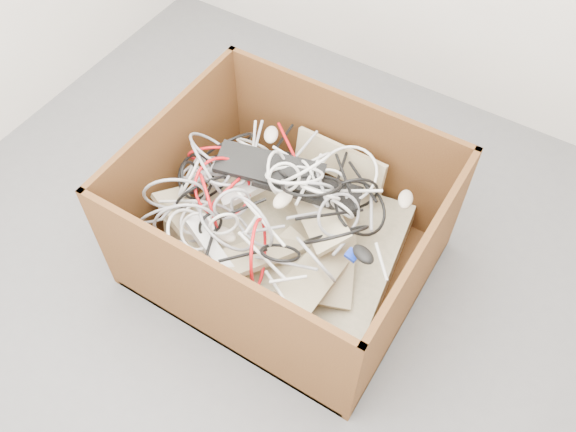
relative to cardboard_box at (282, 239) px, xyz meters
The scene contains 9 objects.
ground 0.24m from the cardboard_box, 108.20° to the right, with size 3.00×3.00×0.00m, color #535356.
room_shell 1.11m from the cardboard_box, 108.20° to the right, with size 3.04×3.04×2.50m.
cardboard_box is the anchor object (origin of this frame).
keyboard_pile 0.13m from the cardboard_box, 75.44° to the left, with size 0.90×0.83×0.35m.
mice_scatter 0.21m from the cardboard_box, ahead, with size 0.84×0.68×0.22m.
power_strip_left 0.25m from the cardboard_box, 163.30° to the left, with size 0.28×0.05×0.04m, color white.
power_strip_right 0.36m from the cardboard_box, 117.48° to the right, with size 0.26×0.05×0.04m, color white.
vga_plug 0.37m from the cardboard_box, ahead, with size 0.04×0.04×0.02m, color #0D2CCF.
cable_tangle 0.27m from the cardboard_box, 166.37° to the right, with size 1.01×0.85×0.39m.
Camera 1 is at (0.81, -1.00, 2.18)m, focal length 37.94 mm.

